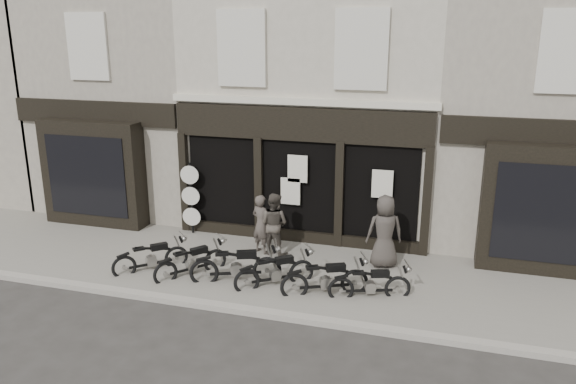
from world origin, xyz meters
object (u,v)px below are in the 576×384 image
(man_right, at_px, (385,231))
(motorcycle_2, at_px, (237,269))
(man_left, at_px, (261,224))
(motorcycle_1, at_px, (192,264))
(motorcycle_4, at_px, (326,282))
(man_centre, at_px, (274,224))
(advert_sign_post, at_px, (191,202))
(motorcycle_0, at_px, (152,260))
(motorcycle_5, at_px, (370,287))
(motorcycle_3, at_px, (276,274))

(man_right, bearing_deg, motorcycle_2, 10.37)
(man_left, bearing_deg, motorcycle_1, 81.00)
(motorcycle_4, height_order, man_centre, man_centre)
(motorcycle_4, distance_m, man_right, 2.26)
(motorcycle_1, relative_size, advert_sign_post, 0.74)
(motorcycle_2, bearing_deg, man_left, 68.44)
(motorcycle_4, xyz_separation_m, man_centre, (-1.84, 1.89, 0.57))
(man_right, relative_size, advert_sign_post, 0.83)
(motorcycle_2, xyz_separation_m, man_right, (3.24, 1.84, 0.63))
(motorcycle_4, bearing_deg, motorcycle_0, 154.19)
(advert_sign_post, bearing_deg, man_centre, -23.08)
(motorcycle_4, height_order, man_left, man_left)
(motorcycle_5, bearing_deg, motorcycle_3, 161.29)
(man_right, bearing_deg, man_left, -18.97)
(man_right, distance_m, advert_sign_post, 5.73)
(advert_sign_post, bearing_deg, man_right, -14.91)
(man_right, bearing_deg, motorcycle_4, 41.38)
(motorcycle_3, bearing_deg, motorcycle_2, 144.40)
(man_centre, relative_size, advert_sign_post, 0.75)
(motorcycle_4, distance_m, man_centre, 2.70)
(motorcycle_3, bearing_deg, motorcycle_4, -42.25)
(advert_sign_post, bearing_deg, motorcycle_2, -54.18)
(motorcycle_1, height_order, motorcycle_4, motorcycle_4)
(motorcycle_5, height_order, man_right, man_right)
(motorcycle_0, xyz_separation_m, man_right, (5.52, 1.83, 0.68))
(motorcycle_2, distance_m, man_right, 3.78)
(motorcycle_3, bearing_deg, man_left, 80.25)
(man_left, relative_size, advert_sign_post, 0.72)
(motorcycle_1, bearing_deg, man_centre, -1.77)
(motorcycle_3, relative_size, advert_sign_post, 0.76)
(motorcycle_4, height_order, man_right, man_right)
(motorcycle_2, height_order, man_right, man_right)
(motorcycle_5, bearing_deg, advert_sign_post, 135.97)
(motorcycle_2, bearing_deg, man_right, 7.64)
(motorcycle_0, bearing_deg, man_centre, -9.23)
(man_centre, bearing_deg, motorcycle_4, 148.28)
(man_right, bearing_deg, motorcycle_5, 68.76)
(motorcycle_4, xyz_separation_m, advert_sign_post, (-4.61, 2.70, 0.70))
(motorcycle_1, height_order, man_left, man_left)
(motorcycle_1, height_order, man_right, man_right)
(motorcycle_2, bearing_deg, motorcycle_3, -19.42)
(motorcycle_1, distance_m, man_right, 4.83)
(motorcycle_2, bearing_deg, motorcycle_0, 157.92)
(motorcycle_5, relative_size, man_right, 0.97)
(motorcycle_0, bearing_deg, advert_sign_post, 49.14)
(man_centre, xyz_separation_m, advert_sign_post, (-2.77, 0.81, 0.13))
(man_centre, height_order, advert_sign_post, advert_sign_post)
(man_left, bearing_deg, motorcycle_5, 175.24)
(motorcycle_0, relative_size, motorcycle_2, 0.74)
(motorcycle_4, distance_m, advert_sign_post, 5.39)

